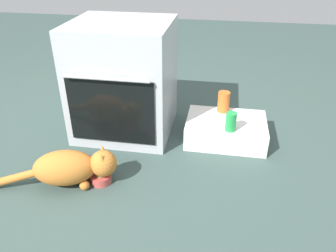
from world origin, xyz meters
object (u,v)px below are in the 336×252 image
oven (124,79)px  food_bowl (101,178)px  sauce_jar (224,102)px  pantry_cabinet (226,130)px  soda_can (231,122)px  cat (71,167)px

oven → food_bowl: bearing=-87.9°
oven → sauce_jar: bearing=7.7°
pantry_cabinet → soda_can: soda_can is taller
oven → soda_can: 0.75m
pantry_cabinet → soda_can: size_ratio=4.31×
oven → soda_can: (0.72, -0.16, -0.16)m
oven → pantry_cabinet: (0.69, -0.04, -0.30)m
food_bowl → soda_can: (0.69, 0.44, 0.18)m
pantry_cabinet → cat: bearing=-143.2°
oven → cat: 0.71m
pantry_cabinet → soda_can: bearing=-79.6°
oven → soda_can: size_ratio=6.21×
cat → food_bowl: bearing=0.0°
oven → pantry_cabinet: bearing=-3.0°
food_bowl → cat: cat is taller
oven → pantry_cabinet: oven is taller
cat → sauce_jar: sauce_jar is taller
cat → sauce_jar: bearing=27.3°
cat → soda_can: soda_can is taller
food_bowl → pantry_cabinet: bearing=40.3°
food_bowl → soda_can: soda_can is taller
oven → sauce_jar: 0.69m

